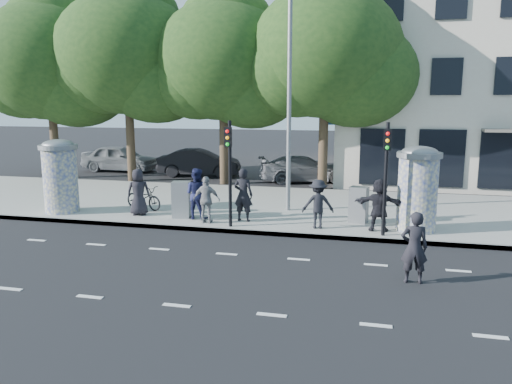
% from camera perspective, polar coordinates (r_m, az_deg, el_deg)
% --- Properties ---
extents(ground, '(120.00, 120.00, 0.00)m').
position_cam_1_polar(ground, '(12.59, -5.21, -8.96)').
color(ground, black).
rests_on(ground, ground).
extents(sidewalk, '(40.00, 8.00, 0.15)m').
position_cam_1_polar(sidewalk, '(19.57, 1.75, -1.66)').
color(sidewalk, gray).
rests_on(sidewalk, ground).
extents(curb, '(40.00, 0.10, 0.16)m').
position_cam_1_polar(curb, '(15.82, -1.13, -4.58)').
color(curb, slate).
rests_on(curb, ground).
extents(lane_dash_near, '(32.00, 0.12, 0.01)m').
position_cam_1_polar(lane_dash_near, '(10.67, -9.04, -12.70)').
color(lane_dash_near, silver).
rests_on(lane_dash_near, ground).
extents(lane_dash_far, '(32.00, 0.12, 0.01)m').
position_cam_1_polar(lane_dash_far, '(13.85, -3.37, -7.10)').
color(lane_dash_far, silver).
rests_on(lane_dash_far, ground).
extents(ad_column_left, '(1.36, 1.36, 2.65)m').
position_cam_1_polar(ad_column_left, '(19.40, -21.48, 1.90)').
color(ad_column_left, beige).
rests_on(ad_column_left, sidewalk).
extents(ad_column_right, '(1.36, 1.36, 2.65)m').
position_cam_1_polar(ad_column_right, '(16.22, 18.00, 0.57)').
color(ad_column_right, beige).
rests_on(ad_column_right, sidewalk).
extents(traffic_pole_near, '(0.22, 0.31, 3.40)m').
position_cam_1_polar(traffic_pole_near, '(15.80, -3.05, 3.36)').
color(traffic_pole_near, black).
rests_on(traffic_pole_near, sidewalk).
extents(traffic_pole_far, '(0.22, 0.31, 3.40)m').
position_cam_1_polar(traffic_pole_far, '(15.17, 14.64, 2.74)').
color(traffic_pole_far, black).
rests_on(traffic_pole_far, sidewalk).
extents(street_lamp, '(0.25, 0.93, 8.00)m').
position_cam_1_polar(street_lamp, '(18.15, 3.80, 12.37)').
color(street_lamp, slate).
rests_on(street_lamp, sidewalk).
extents(tree_far_left, '(7.20, 7.20, 9.26)m').
position_cam_1_polar(tree_far_left, '(29.17, -22.61, 13.61)').
color(tree_far_left, '#38281C').
rests_on(tree_far_left, ground).
extents(tree_mid_left, '(7.20, 7.20, 9.57)m').
position_cam_1_polar(tree_mid_left, '(26.86, -14.57, 15.07)').
color(tree_mid_left, '#38281C').
rests_on(tree_mid_left, ground).
extents(tree_near_left, '(6.80, 6.80, 8.97)m').
position_cam_1_polar(tree_near_left, '(25.11, -3.81, 14.72)').
color(tree_near_left, '#38281C').
rests_on(tree_near_left, ground).
extents(tree_center, '(7.00, 7.00, 9.30)m').
position_cam_1_polar(tree_center, '(23.76, 7.94, 15.50)').
color(tree_center, '#38281C').
rests_on(tree_center, ground).
extents(ped_a, '(0.95, 0.79, 1.66)m').
position_cam_1_polar(ped_a, '(18.12, -13.28, 0.01)').
color(ped_a, black).
rests_on(ped_a, sidewalk).
extents(ped_b, '(0.69, 0.49, 1.80)m').
position_cam_1_polar(ped_b, '(16.73, -1.47, -0.32)').
color(ped_b, black).
rests_on(ped_b, sidewalk).
extents(ped_c, '(0.92, 0.76, 1.75)m').
position_cam_1_polar(ped_c, '(17.19, -6.83, -0.19)').
color(ped_c, '#1B1E44').
rests_on(ped_c, sidewalk).
extents(ped_d, '(1.10, 0.75, 1.56)m').
position_cam_1_polar(ped_d, '(15.95, 7.10, -1.37)').
color(ped_d, black).
rests_on(ped_d, sidewalk).
extents(ped_e, '(0.93, 0.55, 1.57)m').
position_cam_1_polar(ped_e, '(16.57, -5.67, -0.89)').
color(ped_e, gray).
rests_on(ped_e, sidewalk).
extents(ped_f, '(1.56, 0.59, 1.67)m').
position_cam_1_polar(ped_f, '(15.93, 13.92, -1.43)').
color(ped_f, black).
rests_on(ped_f, sidewalk).
extents(man_road, '(0.65, 0.46, 1.69)m').
position_cam_1_polar(man_road, '(12.07, 17.63, -6.06)').
color(man_road, black).
rests_on(man_road, ground).
extents(bicycle, '(1.13, 1.79, 0.89)m').
position_cam_1_polar(bicycle, '(19.09, -12.73, -0.63)').
color(bicycle, black).
rests_on(bicycle, sidewalk).
extents(cabinet_left, '(0.66, 0.52, 1.27)m').
position_cam_1_polar(cabinet_left, '(17.47, -8.52, -0.87)').
color(cabinet_left, gray).
rests_on(cabinet_left, sidewalk).
extents(cabinet_right, '(0.66, 0.55, 1.21)m').
position_cam_1_polar(cabinet_right, '(16.90, 11.65, -1.45)').
color(cabinet_right, slate).
rests_on(cabinet_right, sidewalk).
extents(car_left, '(2.09, 4.69, 1.57)m').
position_cam_1_polar(car_left, '(30.85, -15.27, 3.75)').
color(car_left, slate).
rests_on(car_left, ground).
extents(car_mid, '(2.36, 4.77, 1.50)m').
position_cam_1_polar(car_mid, '(28.08, -6.50, 3.36)').
color(car_mid, black).
rests_on(car_mid, ground).
extents(car_right, '(3.36, 4.98, 1.34)m').
position_cam_1_polar(car_right, '(25.96, 5.53, 2.62)').
color(car_right, '#585A5F').
rests_on(car_right, ground).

